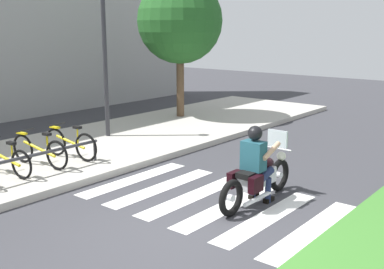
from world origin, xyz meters
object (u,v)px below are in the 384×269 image
bicycle_4 (39,151)px  bicycle_5 (70,143)px  motorcycle (258,178)px  bicycle_3 (4,159)px  street_lamp (104,46)px  rider (256,159)px  tree_near_rack (180,21)px

bicycle_4 → bicycle_5: (0.81, -0.00, 0.00)m
motorcycle → bicycle_3: (-2.29, 4.58, 0.03)m
bicycle_5 → street_lamp: bearing=28.8°
bicycle_3 → street_lamp: 4.44m
rider → bicycle_3: rider is taller
motorcycle → bicycle_5: size_ratio=1.40×
tree_near_rack → bicycle_5: bearing=-164.6°
bicycle_3 → bicycle_5: (1.62, -0.00, 0.02)m
street_lamp → rider: bearing=-104.8°
rider → bicycle_5: (-0.59, 4.58, -0.32)m
rider → bicycle_5: 4.62m
motorcycle → rider: rider is taller
bicycle_3 → bicycle_5: 1.62m
bicycle_4 → rider: bearing=-73.0°
bicycle_3 → bicycle_5: bearing=-0.0°
street_lamp → tree_near_rack: size_ratio=0.92×
bicycle_5 → tree_near_rack: 6.51m
rider → bicycle_3: size_ratio=0.88×
motorcycle → bicycle_5: 4.63m
rider → bicycle_4: 4.80m
bicycle_5 → bicycle_3: bearing=180.0°
bicycle_5 → tree_near_rack: (5.67, 1.56, 2.79)m
motorcycle → bicycle_4: 4.81m
bicycle_5 → bicycle_4: bearing=180.0°
bicycle_3 → street_lamp: size_ratio=0.38×
motorcycle → street_lamp: bearing=76.0°
street_lamp → tree_near_rack: tree_near_rack is taller
tree_near_rack → street_lamp: bearing=-173.6°
motorcycle → tree_near_rack: bearing=50.8°
bicycle_5 → rider: bearing=-82.6°
motorcycle → street_lamp: 6.30m
bicycle_4 → street_lamp: bearing=21.7°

